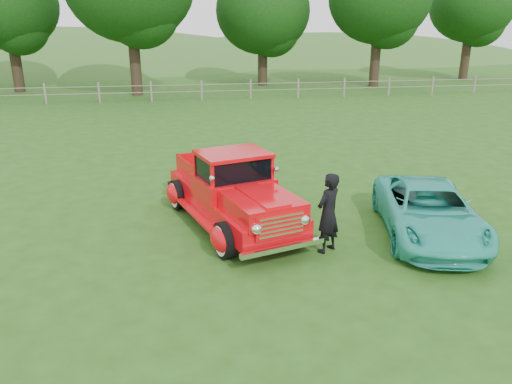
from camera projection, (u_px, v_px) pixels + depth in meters
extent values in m
plane|color=#264A13|center=(274.00, 265.00, 9.79)|extent=(140.00, 140.00, 0.00)
ellipsoid|color=#335F23|center=(42.00, 101.00, 62.71)|extent=(84.00, 60.00, 18.00)
ellipsoid|color=#335F23|center=(324.00, 83.00, 72.02)|extent=(72.00, 52.00, 14.00)
cube|color=gray|center=(202.00, 91.00, 30.14)|extent=(48.00, 0.04, 0.04)
cube|color=gray|center=(202.00, 85.00, 30.01)|extent=(48.00, 0.04, 0.04)
cylinder|color=black|center=(16.00, 62.00, 33.41)|extent=(0.70, 0.70, 3.96)
ellipsoid|color=black|center=(7.00, 5.00, 32.24)|extent=(6.40, 6.40, 5.76)
cylinder|color=black|center=(135.00, 57.00, 31.71)|extent=(0.70, 0.70, 4.84)
cylinder|color=black|center=(263.00, 60.00, 37.03)|extent=(0.70, 0.70, 3.74)
ellipsoid|color=black|center=(263.00, 11.00, 35.93)|extent=(6.80, 6.80, 6.12)
cylinder|color=black|center=(375.00, 56.00, 36.30)|extent=(0.70, 0.70, 4.40)
cylinder|color=black|center=(466.00, 53.00, 40.54)|extent=(0.70, 0.70, 4.18)
ellipsoid|color=black|center=(472.00, 4.00, 39.31)|extent=(6.60, 6.60, 5.94)
cylinder|color=black|center=(225.00, 240.00, 10.00)|extent=(0.45, 0.80, 0.76)
cylinder|color=black|center=(296.00, 226.00, 10.69)|extent=(0.45, 0.80, 0.76)
cylinder|color=black|center=(178.00, 195.00, 12.64)|extent=(0.45, 0.80, 0.76)
cylinder|color=black|center=(238.00, 186.00, 13.33)|extent=(0.45, 0.80, 0.76)
cube|color=red|center=(232.00, 201.00, 11.60)|extent=(2.80, 4.86, 0.44)
ellipsoid|color=red|center=(222.00, 239.00, 9.96)|extent=(0.61, 0.84, 0.54)
ellipsoid|color=red|center=(299.00, 224.00, 10.71)|extent=(0.61, 0.84, 0.54)
ellipsoid|color=red|center=(175.00, 193.00, 12.60)|extent=(0.61, 0.84, 0.54)
ellipsoid|color=red|center=(240.00, 184.00, 13.35)|extent=(0.61, 0.84, 0.54)
cube|color=red|center=(262.00, 206.00, 10.16)|extent=(1.73, 1.91, 0.42)
cube|color=red|center=(234.00, 185.00, 11.38)|extent=(1.91, 1.75, 0.44)
cube|color=black|center=(233.00, 166.00, 11.23)|extent=(1.70, 1.48, 0.50)
cube|color=red|center=(233.00, 154.00, 11.14)|extent=(1.80, 1.60, 0.08)
cube|color=red|center=(211.00, 171.00, 12.63)|extent=(1.68, 2.20, 0.45)
cube|color=white|center=(281.00, 226.00, 9.51)|extent=(1.05, 0.40, 0.50)
cube|color=white|center=(283.00, 248.00, 9.56)|extent=(1.76, 0.61, 0.10)
cube|color=white|center=(197.00, 180.00, 13.71)|extent=(1.67, 0.58, 0.10)
imported|color=#2DB49F|center=(429.00, 211.00, 11.00)|extent=(2.88, 4.52, 1.16)
imported|color=black|center=(328.00, 213.00, 10.14)|extent=(0.74, 0.69, 1.69)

